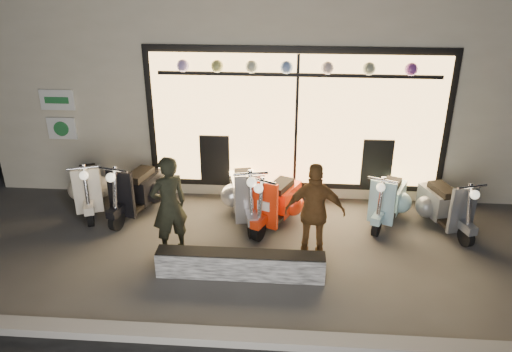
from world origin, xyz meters
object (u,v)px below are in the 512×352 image
(scooter_silver, at_px, (245,193))
(woman, at_px, (315,212))
(scooter_red, at_px, (279,200))
(man, at_px, (169,205))
(graffiti_barrier, at_px, (240,264))

(scooter_silver, distance_m, woman, 1.75)
(scooter_red, relative_size, man, 0.87)
(man, distance_m, woman, 2.22)
(scooter_red, distance_m, woman, 1.27)
(graffiti_barrier, distance_m, scooter_red, 1.78)
(scooter_silver, bearing_deg, woman, -59.88)
(scooter_red, bearing_deg, man, -122.71)
(graffiti_barrier, relative_size, scooter_silver, 1.58)
(scooter_silver, relative_size, woman, 0.99)
(man, bearing_deg, scooter_silver, -166.45)
(scooter_red, distance_m, man, 2.01)
(scooter_silver, xyz_separation_m, man, (-1.05, -1.26, 0.36))
(graffiti_barrier, height_order, scooter_silver, scooter_silver)
(scooter_silver, relative_size, scooter_red, 1.10)
(woman, bearing_deg, man, 2.46)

